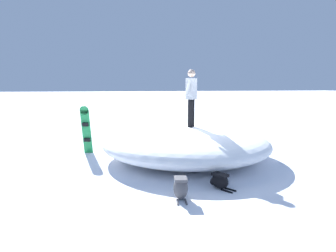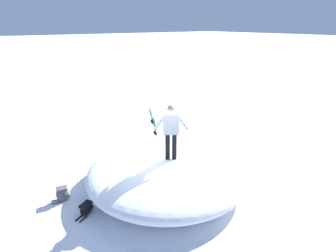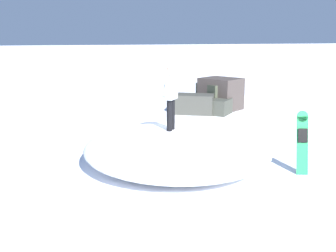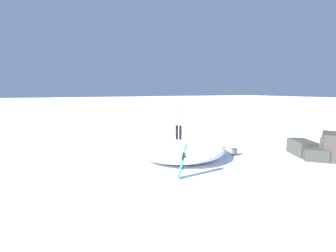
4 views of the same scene
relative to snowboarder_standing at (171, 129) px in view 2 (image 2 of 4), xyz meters
name	(u,v)px [view 2 (image 2 of 4)]	position (x,y,z in m)	size (l,w,h in m)	color
ground	(151,186)	(0.37, 0.49, -1.92)	(240.00, 240.00, 0.00)	white
snow_mound	(169,170)	(0.16, -0.04, -1.44)	(5.04, 4.87, 0.96)	white
snowboarder_standing	(171,129)	(0.00, 0.00, 0.00)	(0.66, 0.87, 1.67)	black
snowboard_primary_upright	(154,125)	(3.02, -1.38, -1.12)	(0.37, 0.43, 1.56)	#1E8C47
backpack_near	(86,208)	(0.28, 2.59, -1.75)	(0.45, 0.60, 0.33)	black
backpack_far	(63,194)	(1.25, 2.91, -1.70)	(0.35, 0.55, 0.43)	#4C4C51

